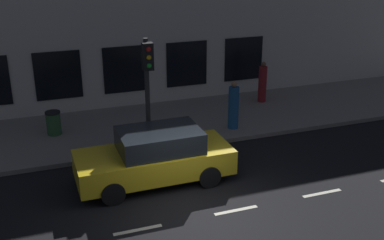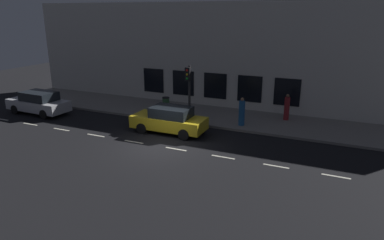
% 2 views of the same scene
% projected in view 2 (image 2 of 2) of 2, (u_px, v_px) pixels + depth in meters
% --- Properties ---
extents(ground_plane, '(60.00, 60.00, 0.00)m').
position_uv_depth(ground_plane, '(159.00, 146.00, 18.63)').
color(ground_plane, black).
extents(sidewalk, '(4.50, 32.00, 0.15)m').
position_uv_depth(sidewalk, '(203.00, 115.00, 24.06)').
color(sidewalk, gray).
rests_on(sidewalk, ground).
extents(building_facade, '(0.65, 32.00, 7.56)m').
position_uv_depth(building_facade, '(217.00, 57.00, 25.19)').
color(building_facade, beige).
rests_on(building_facade, ground).
extents(lane_centre_line, '(0.12, 27.20, 0.01)m').
position_uv_depth(lane_centre_line, '(176.00, 149.00, 18.24)').
color(lane_centre_line, beige).
rests_on(lane_centre_line, ground).
extents(traffic_light, '(0.50, 0.32, 3.59)m').
position_uv_depth(traffic_light, '(189.00, 84.00, 21.58)').
color(traffic_light, '#2D2D30').
rests_on(traffic_light, sidewalk).
extents(parked_car_0, '(2.00, 4.59, 1.58)m').
position_uv_depth(parked_car_0, '(39.00, 103.00, 24.38)').
color(parked_car_0, '#B7B7BC').
rests_on(parked_car_0, ground).
extents(parked_car_1, '(1.88, 4.41, 1.58)m').
position_uv_depth(parked_car_1, '(169.00, 120.00, 20.52)').
color(parked_car_1, gold).
rests_on(parked_car_1, ground).
extents(pedestrian_0, '(0.50, 0.50, 1.74)m').
position_uv_depth(pedestrian_0, '(242.00, 113.00, 21.40)').
color(pedestrian_0, '#1E5189').
rests_on(pedestrian_0, sidewalk).
extents(pedestrian_1, '(0.41, 0.41, 1.70)m').
position_uv_depth(pedestrian_1, '(287.00, 108.00, 22.47)').
color(pedestrian_1, maroon).
rests_on(pedestrian_1, sidewalk).
extents(trash_bin, '(0.52, 0.52, 0.83)m').
position_uv_depth(trash_bin, '(166.00, 103.00, 25.26)').
color(trash_bin, '#2D5633').
rests_on(trash_bin, sidewalk).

